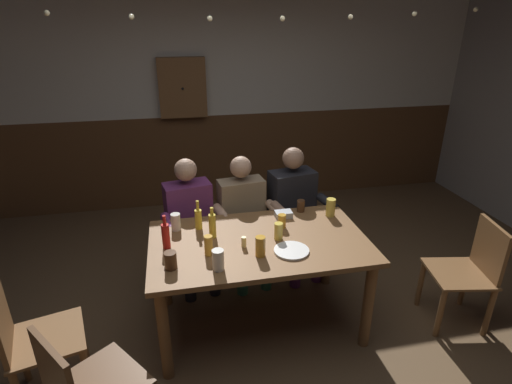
{
  "coord_description": "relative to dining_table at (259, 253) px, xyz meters",
  "views": [
    {
      "loc": [
        -0.56,
        -2.43,
        2.3
      ],
      "look_at": [
        0.0,
        0.26,
        1.12
      ],
      "focal_mm": 28.28,
      "sensor_mm": 36.0,
      "label": 1
    }
  ],
  "objects": [
    {
      "name": "back_wall_upper",
      "position": [
        0.0,
        2.54,
        1.23
      ],
      "size": [
        6.62,
        0.12,
        1.43
      ],
      "primitive_type": "cube",
      "color": "beige"
    },
    {
      "name": "pint_glass_2",
      "position": [
        0.15,
        -0.01,
        0.18
      ],
      "size": [
        0.06,
        0.06,
        0.13
      ],
      "primitive_type": "cylinder",
      "color": "#E5C64C",
      "rests_on": "dining_table"
    },
    {
      "name": "ground_plane",
      "position": [
        0.0,
        -0.14,
        -0.66
      ],
      "size": [
        7.94,
        7.94,
        0.0
      ],
      "primitive_type": "plane",
      "color": "brown"
    },
    {
      "name": "condiment_caddy",
      "position": [
        0.28,
        0.34,
        0.13
      ],
      "size": [
        0.14,
        0.1,
        0.05
      ],
      "primitive_type": "cube",
      "color": "#B2B7BC",
      "rests_on": "dining_table"
    },
    {
      "name": "table_candle",
      "position": [
        -0.13,
        -0.07,
        0.15
      ],
      "size": [
        0.04,
        0.04,
        0.08
      ],
      "primitive_type": "cylinder",
      "color": "#F9E08C",
      "rests_on": "dining_table"
    },
    {
      "name": "person_2",
      "position": [
        0.5,
        0.72,
        0.01
      ],
      "size": [
        0.59,
        0.59,
        1.23
      ],
      "rotation": [
        0.0,
        0.0,
        3.31
      ],
      "color": "black",
      "rests_on": "ground_plane"
    },
    {
      "name": "string_lights",
      "position": [
        -0.0,
        0.43,
        1.68
      ],
      "size": [
        4.67,
        0.04,
        0.14
      ],
      "color": "#F9EAB2"
    },
    {
      "name": "pint_glass_5",
      "position": [
        -0.6,
        0.3,
        0.18
      ],
      "size": [
        0.07,
        0.07,
        0.14
      ],
      "primitive_type": "cylinder",
      "color": "white",
      "rests_on": "dining_table"
    },
    {
      "name": "chair_empty_near_left",
      "position": [
        -1.53,
        -0.4,
        -0.19
      ],
      "size": [
        0.54,
        0.54,
        0.88
      ],
      "rotation": [
        0.0,
        0.0,
        -1.32
      ],
      "color": "brown",
      "rests_on": "ground_plane"
    },
    {
      "name": "pint_glass_7",
      "position": [
        -0.04,
        -0.21,
        0.18
      ],
      "size": [
        0.07,
        0.07,
        0.15
      ],
      "primitive_type": "cylinder",
      "color": "gold",
      "rests_on": "dining_table"
    },
    {
      "name": "pint_glass_4",
      "position": [
        0.46,
        0.41,
        0.16
      ],
      "size": [
        0.07,
        0.07,
        0.1
      ],
      "primitive_type": "cylinder",
      "color": "#4C2D19",
      "rests_on": "dining_table"
    },
    {
      "name": "pint_glass_3",
      "position": [
        -0.39,
        -0.12,
        0.18
      ],
      "size": [
        0.06,
        0.06,
        0.15
      ],
      "primitive_type": "cylinder",
      "color": "gold",
      "rests_on": "dining_table"
    },
    {
      "name": "chair_empty_near_right",
      "position": [
        1.63,
        -0.3,
        -0.19
      ],
      "size": [
        0.51,
        0.51,
        0.88
      ],
      "rotation": [
        0.0,
        0.0,
        1.39
      ],
      "color": "brown",
      "rests_on": "ground_plane"
    },
    {
      "name": "pint_glass_1",
      "position": [
        -0.65,
        -0.24,
        0.17
      ],
      "size": [
        0.08,
        0.08,
        0.12
      ],
      "primitive_type": "cylinder",
      "color": "#4C2D19",
      "rests_on": "dining_table"
    },
    {
      "name": "back_wall_wainscot",
      "position": [
        0.0,
        2.54,
        -0.08
      ],
      "size": [
        6.62,
        0.12,
        1.18
      ],
      "primitive_type": "cube",
      "color": "brown",
      "rests_on": "ground_plane"
    },
    {
      "name": "dining_table",
      "position": [
        0.0,
        0.0,
        0.0
      ],
      "size": [
        1.63,
        0.97,
        0.77
      ],
      "color": "brown",
      "rests_on": "ground_plane"
    },
    {
      "name": "pint_glass_8",
      "position": [
        0.22,
        0.16,
        0.16
      ],
      "size": [
        0.06,
        0.06,
        0.11
      ],
      "primitive_type": "cylinder",
      "color": "gold",
      "rests_on": "dining_table"
    },
    {
      "name": "person_0",
      "position": [
        -0.47,
        0.71,
        -0.01
      ],
      "size": [
        0.59,
        0.58,
        1.19
      ],
      "rotation": [
        0.0,
        0.0,
        3.33
      ],
      "color": "#6B2D66",
      "rests_on": "ground_plane"
    },
    {
      "name": "bottle_0",
      "position": [
        -0.33,
        0.12,
        0.21
      ],
      "size": [
        0.05,
        0.05,
        0.25
      ],
      "color": "gold",
      "rests_on": "dining_table"
    },
    {
      "name": "plate_0",
      "position": [
        0.19,
        -0.2,
        0.12
      ],
      "size": [
        0.25,
        0.25,
        0.01
      ],
      "primitive_type": "cylinder",
      "color": "white",
      "rests_on": "dining_table"
    },
    {
      "name": "bottle_1",
      "position": [
        -0.43,
        0.28,
        0.2
      ],
      "size": [
        0.06,
        0.06,
        0.24
      ],
      "color": "gold",
      "rests_on": "dining_table"
    },
    {
      "name": "bottle_2",
      "position": [
        -0.68,
        0.03,
        0.21
      ],
      "size": [
        0.06,
        0.06,
        0.26
      ],
      "color": "red",
      "rests_on": "dining_table"
    },
    {
      "name": "person_1",
      "position": [
        0.01,
        0.7,
        -0.02
      ],
      "size": [
        0.59,
        0.56,
        1.18
      ],
      "rotation": [
        0.0,
        0.0,
        3.28
      ],
      "color": "#997F60",
      "rests_on": "ground_plane"
    },
    {
      "name": "wall_dart_cabinet",
      "position": [
        -0.42,
        2.41,
        0.88
      ],
      "size": [
        0.56,
        0.15,
        0.7
      ],
      "color": "brown"
    },
    {
      "name": "pint_glass_6",
      "position": [
        0.67,
        0.28,
        0.19
      ],
      "size": [
        0.08,
        0.08,
        0.15
      ],
      "primitive_type": "cylinder",
      "color": "#E5C64C",
      "rests_on": "dining_table"
    },
    {
      "name": "pint_glass_0",
      "position": [
        -0.34,
        -0.32,
        0.18
      ],
      "size": [
        0.08,
        0.08,
        0.15
      ],
      "primitive_type": "cylinder",
      "color": "white",
      "rests_on": "dining_table"
    }
  ]
}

